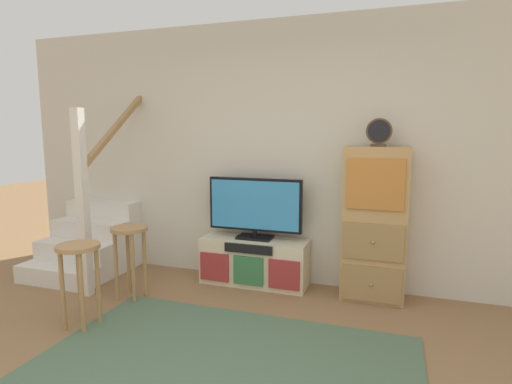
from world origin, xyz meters
TOP-DOWN VIEW (x-y plane):
  - back_wall at (0.00, 2.46)m, footprint 6.40×0.12m
  - area_rug at (0.00, 0.60)m, footprint 2.60×1.80m
  - media_console at (-0.30, 2.19)m, footprint 1.11×0.38m
  - television at (-0.30, 2.22)m, footprint 0.99×0.22m
  - side_cabinet at (0.89, 2.20)m, footprint 0.58×0.38m
  - desk_clock at (0.89, 2.19)m, footprint 0.23×0.08m
  - staircase at (-2.24, 2.20)m, footprint 1.00×1.36m
  - bar_stool_near at (-1.32, 0.84)m, footprint 0.34×0.34m
  - bar_stool_far at (-1.29, 1.47)m, footprint 0.34×0.34m

SIDE VIEW (x-z plane):
  - area_rug at x=0.00m, z-range 0.00..0.01m
  - media_console at x=-0.30m, z-range 0.00..0.48m
  - staircase at x=-2.24m, z-range -0.73..1.47m
  - bar_stool_near at x=-1.32m, z-range 0.17..0.86m
  - bar_stool_far at x=-1.29m, z-range 0.17..0.87m
  - side_cabinet at x=0.89m, z-range 0.00..1.45m
  - television at x=-0.30m, z-range 0.50..1.13m
  - back_wall at x=0.00m, z-range 0.00..2.70m
  - desk_clock at x=0.89m, z-range 1.45..1.70m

